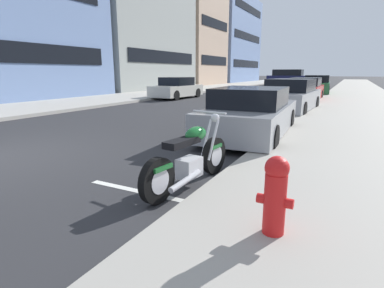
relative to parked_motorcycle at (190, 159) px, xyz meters
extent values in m
cube|color=gray|center=(11.43, -2.52, -0.36)|extent=(120.00, 4.40, 0.14)
cube|color=#ADA89E|center=(11.43, 11.46, -0.36)|extent=(120.00, 5.00, 0.14)
cube|color=silver|center=(-0.57, 0.38, -0.43)|extent=(0.12, 2.20, 0.01)
cylinder|color=black|center=(0.73, -0.08, -0.11)|extent=(0.65, 0.18, 0.64)
cylinder|color=silver|center=(0.73, -0.08, -0.11)|extent=(0.36, 0.16, 0.35)
cylinder|color=black|center=(-0.77, 0.09, -0.11)|extent=(0.65, 0.18, 0.64)
cylinder|color=silver|center=(-0.77, 0.09, -0.11)|extent=(0.36, 0.16, 0.35)
cube|color=silver|center=(-0.02, 0.01, -0.13)|extent=(0.43, 0.30, 0.30)
cube|color=black|center=(-0.20, 0.03, 0.31)|extent=(0.70, 0.30, 0.10)
ellipsoid|color=#196028|center=(0.16, -0.01, 0.37)|extent=(0.50, 0.29, 0.24)
cube|color=#196028|center=(-0.72, 0.09, 0.07)|extent=(0.38, 0.22, 0.06)
cube|color=#196028|center=(0.71, -0.08, 0.07)|extent=(0.34, 0.20, 0.06)
cylinder|color=silver|center=(0.59, 0.01, 0.21)|extent=(0.34, 0.08, 0.65)
cylinder|color=silver|center=(0.57, -0.13, 0.21)|extent=(0.34, 0.08, 0.65)
cylinder|color=silver|center=(0.55, -0.06, 0.67)|extent=(0.11, 0.62, 0.04)
sphere|color=silver|center=(0.75, -0.08, 0.55)|extent=(0.15, 0.15, 0.15)
cylinder|color=silver|center=(-0.34, -0.10, -0.22)|extent=(0.71, 0.17, 0.16)
cube|color=gray|center=(4.11, 0.27, 0.07)|extent=(4.67, 2.10, 0.69)
cube|color=black|center=(3.87, 0.26, 0.66)|extent=(2.21, 1.81, 0.49)
cylinder|color=black|center=(5.57, 1.19, -0.12)|extent=(0.63, 0.26, 0.62)
cylinder|color=black|center=(5.67, -0.48, -0.12)|extent=(0.63, 0.26, 0.62)
cylinder|color=black|center=(2.56, 1.02, -0.12)|extent=(0.63, 0.26, 0.62)
cylinder|color=black|center=(2.65, -0.65, -0.12)|extent=(0.63, 0.26, 0.62)
cube|color=gray|center=(10.06, 0.29, 0.10)|extent=(4.72, 2.08, 0.75)
cube|color=black|center=(10.04, 0.29, 0.74)|extent=(2.44, 1.82, 0.53)
cylinder|color=black|center=(11.62, 1.07, -0.12)|extent=(0.63, 0.25, 0.62)
cylinder|color=black|center=(11.54, -0.63, -0.12)|extent=(0.63, 0.25, 0.62)
cylinder|color=black|center=(8.57, 1.21, -0.12)|extent=(0.63, 0.25, 0.62)
cylinder|color=black|center=(8.49, -0.48, -0.12)|extent=(0.63, 0.25, 0.62)
cube|color=#AD1919|center=(15.71, 0.42, 0.11)|extent=(4.62, 1.73, 0.76)
cube|color=black|center=(15.59, 0.42, 0.73)|extent=(2.37, 1.59, 0.49)
cylinder|color=black|center=(17.24, 1.20, -0.12)|extent=(0.62, 0.22, 0.62)
cylinder|color=black|center=(17.24, -0.36, -0.12)|extent=(0.62, 0.22, 0.62)
cylinder|color=black|center=(14.19, 1.20, -0.12)|extent=(0.62, 0.22, 0.62)
cylinder|color=black|center=(14.19, -0.36, -0.12)|extent=(0.62, 0.22, 0.62)
cube|color=#236638|center=(21.72, 0.37, 0.13)|extent=(4.17, 2.06, 0.79)
cube|color=black|center=(21.78, 0.37, 0.79)|extent=(2.10, 1.79, 0.53)
cylinder|color=black|center=(23.01, 1.28, -0.12)|extent=(0.63, 0.26, 0.62)
cylinder|color=black|center=(23.11, -0.38, -0.12)|extent=(0.63, 0.26, 0.62)
cylinder|color=black|center=(20.33, 1.12, -0.12)|extent=(0.63, 0.26, 0.62)
cylinder|color=black|center=(20.43, -0.54, -0.12)|extent=(0.63, 0.26, 0.62)
cube|color=#141947|center=(36.25, 5.26, 0.35)|extent=(2.11, 4.89, 0.99)
cube|color=black|center=(36.25, 5.26, 1.22)|extent=(1.96, 3.53, 0.74)
cylinder|color=black|center=(35.39, 6.93, -0.05)|extent=(0.28, 0.77, 0.76)
cylinder|color=black|center=(37.19, 6.89, -0.05)|extent=(0.28, 0.77, 0.76)
cylinder|color=black|center=(35.31, 3.64, -0.05)|extent=(0.28, 0.77, 0.76)
cylinder|color=black|center=(37.11, 3.60, -0.05)|extent=(0.28, 0.77, 0.76)
cube|color=beige|center=(13.86, 8.35, 0.08)|extent=(4.25, 1.96, 0.70)
cube|color=black|center=(13.87, 8.35, 0.69)|extent=(2.04, 1.72, 0.53)
cylinder|color=black|center=(12.44, 7.60, -0.12)|extent=(0.63, 0.25, 0.62)
cylinder|color=black|center=(12.51, 9.22, -0.12)|extent=(0.63, 0.25, 0.62)
cylinder|color=black|center=(15.20, 7.49, -0.12)|extent=(0.63, 0.25, 0.62)
cylinder|color=black|center=(15.27, 9.11, -0.12)|extent=(0.63, 0.25, 0.62)
cylinder|color=red|center=(-1.09, -1.53, 0.03)|extent=(0.22, 0.22, 0.63)
sphere|color=red|center=(-1.09, -1.53, 0.40)|extent=(0.24, 0.24, 0.24)
cylinder|color=red|center=(-1.09, -1.39, 0.06)|extent=(0.10, 0.08, 0.10)
cylinder|color=red|center=(-1.09, -1.67, 0.06)|extent=(0.10, 0.08, 0.10)
cube|color=black|center=(5.98, 13.73, 2.32)|extent=(13.29, 0.06, 1.10)
cube|color=#939993|center=(20.94, 19.45, 6.52)|extent=(12.77, 11.38, 13.90)
cube|color=black|center=(20.94, 13.73, 2.63)|extent=(10.73, 0.06, 1.10)
cube|color=tan|center=(32.72, 19.62, 6.66)|extent=(9.19, 11.72, 14.18)
cube|color=black|center=(32.72, 13.73, 2.69)|extent=(7.72, 0.06, 1.10)
cube|color=black|center=(32.72, 13.73, 7.09)|extent=(7.72, 0.06, 1.10)
cube|color=#6B84B2|center=(46.20, 18.79, 6.40)|extent=(15.46, 10.07, 13.66)
cube|color=black|center=(46.20, 13.73, 2.58)|extent=(12.99, 0.06, 1.10)
cube|color=black|center=(46.20, 13.73, 6.81)|extent=(12.99, 0.06, 1.10)
cube|color=black|center=(46.20, 13.73, 11.05)|extent=(12.99, 0.06, 1.10)
camera|label=1|loc=(-3.96, -2.09, 1.31)|focal=28.36mm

